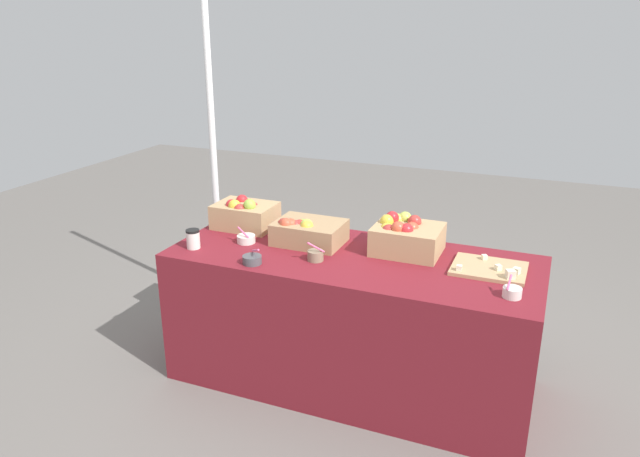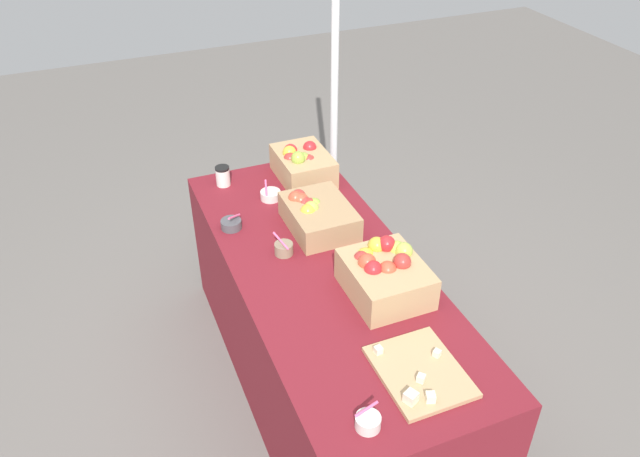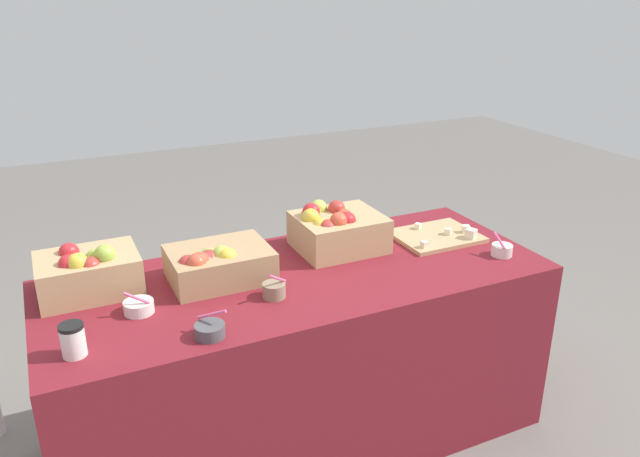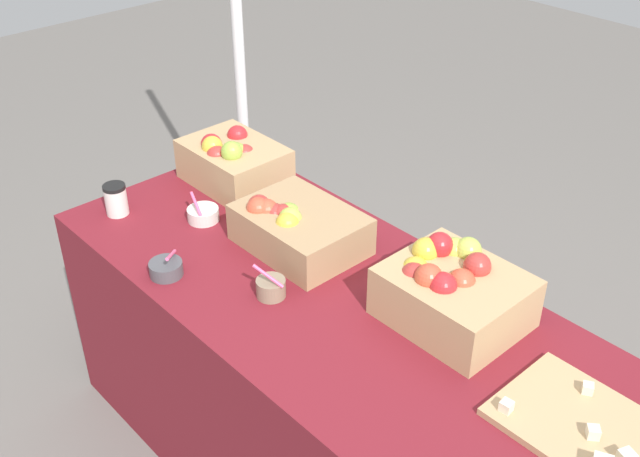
{
  "view_description": "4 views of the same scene",
  "coord_description": "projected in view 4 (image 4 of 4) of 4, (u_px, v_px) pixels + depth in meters",
  "views": [
    {
      "loc": [
        0.93,
        -2.7,
        1.9
      ],
      "look_at": [
        -0.16,
        -0.05,
        0.88
      ],
      "focal_mm": 33.55,
      "sensor_mm": 36.0,
      "label": 1
    },
    {
      "loc": [
        1.93,
        -0.82,
        2.41
      ],
      "look_at": [
        -0.18,
        0.05,
        0.81
      ],
      "focal_mm": 35.43,
      "sensor_mm": 36.0,
      "label": 2
    },
    {
      "loc": [
        -0.84,
        -1.95,
        1.77
      ],
      "look_at": [
        0.07,
        -0.03,
        0.92
      ],
      "focal_mm": 34.92,
      "sensor_mm": 36.0,
      "label": 3
    },
    {
      "loc": [
        1.17,
        -1.16,
        2.03
      ],
      "look_at": [
        -0.11,
        0.01,
        0.92
      ],
      "focal_mm": 43.09,
      "sensor_mm": 36.0,
      "label": 4
    }
  ],
  "objects": [
    {
      "name": "sample_bowl_far",
      "position": [
        203.0,
        214.0,
        2.42
      ],
      "size": [
        0.1,
        0.1,
        0.09
      ],
      "color": "silver",
      "rests_on": "table"
    },
    {
      "name": "sample_bowl_near",
      "position": [
        166.0,
        268.0,
        2.17
      ],
      "size": [
        0.1,
        0.1,
        0.09
      ],
      "color": "#4C4C51",
      "rests_on": "table"
    },
    {
      "name": "tent_pole",
      "position": [
        239.0,
        50.0,
        2.95
      ],
      "size": [
        0.04,
        0.04,
        2.03
      ],
      "primitive_type": "cylinder",
      "color": "white",
      "rests_on": "ground_plane"
    },
    {
      "name": "table",
      "position": [
        342.0,
        399.0,
        2.28
      ],
      "size": [
        1.9,
        0.76,
        0.74
      ],
      "primitive_type": "cube",
      "color": "maroon",
      "rests_on": "ground_plane"
    },
    {
      "name": "apple_crate_left",
      "position": [
        233.0,
        161.0,
        2.59
      ],
      "size": [
        0.34,
        0.25,
        0.19
      ],
      "color": "tan",
      "rests_on": "table"
    },
    {
      "name": "apple_crate_right",
      "position": [
        452.0,
        290.0,
        1.98
      ],
      "size": [
        0.34,
        0.29,
        0.2
      ],
      "color": "tan",
      "rests_on": "table"
    },
    {
      "name": "cutting_board_front",
      "position": [
        580.0,
        424.0,
        1.7
      ],
      "size": [
        0.35,
        0.28,
        0.06
      ],
      "color": "tan",
      "rests_on": "table"
    },
    {
      "name": "coffee_cup",
      "position": [
        116.0,
        199.0,
        2.44
      ],
      "size": [
        0.07,
        0.07,
        0.1
      ],
      "color": "silver",
      "rests_on": "table"
    },
    {
      "name": "sample_bowl_extra",
      "position": [
        271.0,
        287.0,
        2.09
      ],
      "size": [
        0.09,
        0.08,
        0.11
      ],
      "color": "gray",
      "rests_on": "table"
    },
    {
      "name": "apple_crate_middle",
      "position": [
        296.0,
        227.0,
        2.27
      ],
      "size": [
        0.37,
        0.27,
        0.15
      ],
      "color": "tan",
      "rests_on": "table"
    }
  ]
}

